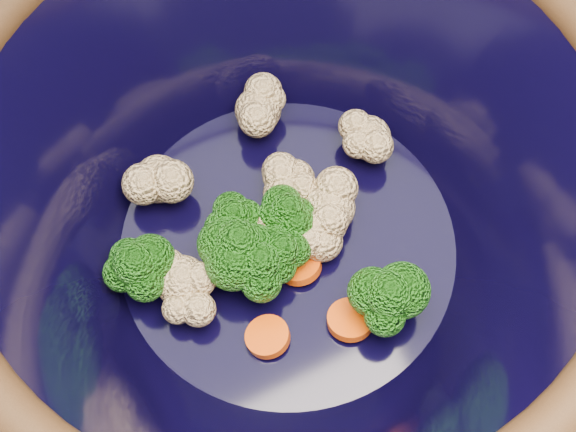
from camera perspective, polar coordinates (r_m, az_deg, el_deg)
The scene contains 4 objects.
ground at distance 1.44m, azimuth -0.08°, elevation -13.60°, with size 3.00×3.00×0.00m, color #9E7A54.
counter at distance 1.01m, azimuth -0.11°, elevation -8.14°, with size 1.20×1.20×0.90m, color white.
mixing_bowl at distance 0.46m, azimuth 0.00°, elevation 0.89°, with size 0.40×0.40×0.17m.
vegetable_pile at distance 0.49m, azimuth -1.59°, elevation -1.25°, with size 0.21×0.20×0.05m.
Camera 1 is at (-0.14, -0.27, 1.41)m, focal length 50.00 mm.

